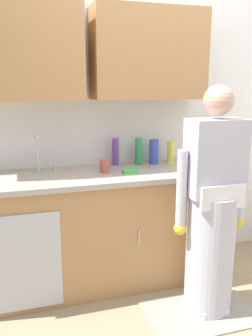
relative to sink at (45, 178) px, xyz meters
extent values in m
plane|color=#998466|center=(0.92, -0.71, -0.93)|extent=(9.00, 9.00, 0.00)
cube|color=silver|center=(0.92, 0.34, 0.42)|extent=(4.80, 0.10, 2.70)
cube|color=#B27F4C|center=(-0.13, 0.12, 0.92)|extent=(0.91, 0.34, 0.70)
cube|color=#B27F4C|center=(0.86, 0.12, 0.92)|extent=(0.91, 0.34, 0.70)
cube|color=#B27F4C|center=(0.37, -0.01, -0.48)|extent=(1.90, 0.60, 0.90)
cube|color=#B7BABF|center=(-0.23, -0.31, -0.52)|extent=(0.60, 0.01, 0.72)
cylinder|color=silver|center=(0.65, -0.32, -0.43)|extent=(0.01, 0.01, 0.12)
cylinder|color=silver|center=(1.08, -0.32, -0.43)|extent=(0.01, 0.01, 0.12)
cube|color=#A8A093|center=(0.37, -0.01, -0.01)|extent=(1.96, 0.66, 0.04)
cube|color=#B7BABF|center=(0.00, -0.01, -0.01)|extent=(0.50, 0.36, 0.03)
cylinder|color=#B7BABF|center=(-0.04, 0.14, 0.16)|extent=(0.02, 0.02, 0.30)
sphere|color=#B7BABF|center=(-0.04, 0.08, 0.30)|extent=(0.04, 0.04, 0.04)
cylinder|color=#B7BABF|center=(0.09, 0.14, 0.06)|extent=(0.02, 0.02, 0.10)
cube|color=white|center=(1.09, -0.62, -0.90)|extent=(0.20, 0.26, 0.06)
cylinder|color=silver|center=(1.09, -0.60, -0.49)|extent=(0.34, 0.34, 0.88)
cube|color=silver|center=(1.09, -0.60, 0.21)|extent=(0.38, 0.22, 0.52)
sphere|color=tan|center=(1.09, -0.60, 0.59)|extent=(0.20, 0.20, 0.20)
cube|color=white|center=(1.09, -0.72, -0.03)|extent=(0.32, 0.04, 0.16)
cylinder|color=silver|center=(0.86, -0.58, 0.00)|extent=(0.07, 0.07, 0.55)
sphere|color=yellow|center=(0.86, -0.58, -0.28)|extent=(0.09, 0.09, 0.09)
cylinder|color=silver|center=(1.32, -0.58, 0.00)|extent=(0.07, 0.07, 0.55)
sphere|color=yellow|center=(1.32, -0.58, -0.28)|extent=(0.09, 0.09, 0.09)
cube|color=gray|center=(1.01, -0.66, -0.92)|extent=(0.80, 0.50, 0.01)
cylinder|color=#334CB2|center=(0.94, 0.17, 0.12)|extent=(0.08, 0.08, 0.21)
cylinder|color=#D8D14C|center=(1.10, 0.15, 0.11)|extent=(0.06, 0.06, 0.20)
cylinder|color=#66388C|center=(0.61, 0.21, 0.13)|extent=(0.06, 0.06, 0.23)
cylinder|color=#2D8C4C|center=(0.81, 0.18, 0.13)|extent=(0.07, 0.07, 0.23)
cylinder|color=#B24C47|center=(0.46, -0.01, 0.07)|extent=(0.08, 0.08, 0.11)
cube|color=silver|center=(1.05, -0.15, 0.02)|extent=(0.13, 0.23, 0.01)
cube|color=#4CBF4C|center=(0.65, -0.08, 0.03)|extent=(0.11, 0.07, 0.03)
camera|label=1|loc=(-0.14, -2.66, 0.70)|focal=37.78mm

